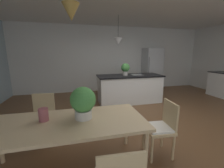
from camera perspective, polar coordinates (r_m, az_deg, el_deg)
The scene contains 12 objects.
ground_plane at distance 3.70m, azimuth 13.81°, elevation -14.25°, with size 10.00×8.40×0.04m, color brown.
wall_back_kitchen at distance 6.39m, azimuth 0.72°, elevation 9.76°, with size 10.00×0.12×2.70m, color silver.
dining_table at distance 2.06m, azimuth -17.59°, elevation -15.48°, with size 2.08×0.91×0.72m.
chair_far_left at distance 2.95m, azimuth -25.59°, elevation -11.53°, with size 0.43×0.43×0.87m.
chair_kitchen_end at distance 2.47m, azimuth 18.91°, elevation -15.52°, with size 0.43×0.43×0.87m.
kitchen_island at distance 4.83m, azimuth 6.87°, elevation -1.67°, with size 2.08×0.84×0.91m.
refrigerator at distance 6.66m, azimuth 15.42°, elevation 5.59°, with size 0.74×0.67×1.81m.
pendant_over_table at distance 1.97m, azimuth -15.80°, elevation 25.62°, with size 0.21×0.21×0.73m.
pendant_over_island_main at distance 4.58m, azimuth 2.40°, elevation 16.42°, with size 0.26×0.26×0.86m.
potted_plant_on_island at distance 4.67m, azimuth 5.28°, elevation 6.12°, with size 0.28×0.28×0.38m.
potted_plant_on_table at distance 1.99m, azimuth -11.32°, elevation -6.77°, with size 0.34×0.34×0.44m.
vase_on_dining_table at distance 2.13m, azimuth -25.35°, elevation -10.84°, with size 0.12×0.12×0.17m.
Camera 1 is at (-1.60, -2.92, 1.59)m, focal length 23.24 mm.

